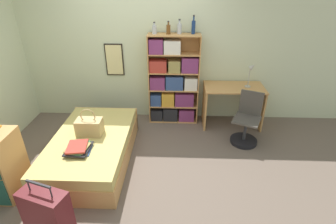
{
  "coord_description": "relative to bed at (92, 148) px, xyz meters",
  "views": [
    {
      "loc": [
        0.64,
        -3.13,
        2.51
      ],
      "look_at": [
        0.51,
        0.19,
        0.75
      ],
      "focal_mm": 28.0,
      "sensor_mm": 36.0,
      "label": 1
    }
  ],
  "objects": [
    {
      "name": "ground_plane",
      "position": [
        0.62,
        -0.02,
        -0.21
      ],
      "size": [
        14.0,
        14.0,
        0.0
      ],
      "primitive_type": "plane",
      "color": "#66564C"
    },
    {
      "name": "suitcase",
      "position": [
        -0.06,
        -1.32,
        0.1
      ],
      "size": [
        0.53,
        0.36,
        0.74
      ],
      "color": "#5B191E",
      "rests_on": "ground_plane"
    },
    {
      "name": "bottle_brown",
      "position": [
        1.09,
        1.28,
        1.49
      ],
      "size": [
        0.07,
        0.07,
        0.21
      ],
      "color": "brown",
      "rests_on": "bookcase"
    },
    {
      "name": "bookcase",
      "position": [
        1.16,
        1.27,
        0.54
      ],
      "size": [
        0.89,
        0.3,
        1.62
      ],
      "color": "tan",
      "rests_on": "ground_plane"
    },
    {
      "name": "bottle_clear",
      "position": [
        1.27,
        1.3,
        1.5
      ],
      "size": [
        0.08,
        0.08,
        0.24
      ],
      "color": "#B7BCC1",
      "rests_on": "bookcase"
    },
    {
      "name": "handbag",
      "position": [
        -0.01,
        0.05,
        0.34
      ],
      "size": [
        0.37,
        0.22,
        0.41
      ],
      "color": "tan",
      "rests_on": "bed"
    },
    {
      "name": "bed",
      "position": [
        0.0,
        0.0,
        0.0
      ],
      "size": [
        1.09,
        1.85,
        0.42
      ],
      "color": "tan",
      "rests_on": "ground_plane"
    },
    {
      "name": "desk",
      "position": [
        2.25,
        1.14,
        0.31
      ],
      "size": [
        1.04,
        0.57,
        0.76
      ],
      "color": "tan",
      "rests_on": "ground_plane"
    },
    {
      "name": "bottle_green",
      "position": [
        0.85,
        1.28,
        1.49
      ],
      "size": [
        0.08,
        0.08,
        0.19
      ],
      "color": "#B7BCC1",
      "rests_on": "bookcase"
    },
    {
      "name": "desk_lamp",
      "position": [
        2.5,
        1.14,
        0.84
      ],
      "size": [
        0.15,
        0.1,
        0.43
      ],
      "color": "#ADA89E",
      "rests_on": "desk"
    },
    {
      "name": "wall_back",
      "position": [
        0.62,
        1.48,
        1.09
      ],
      "size": [
        10.0,
        0.09,
        2.6
      ],
      "color": "beige",
      "rests_on": "ground_plane"
    },
    {
      "name": "book_stack_on_bed",
      "position": [
        -0.04,
        -0.37,
        0.26
      ],
      "size": [
        0.33,
        0.37,
        0.09
      ],
      "color": "#334C84",
      "rests_on": "bed"
    },
    {
      "name": "desk_chair",
      "position": [
        2.39,
        0.59,
        0.07
      ],
      "size": [
        0.53,
        0.53,
        0.86
      ],
      "color": "black",
      "rests_on": "ground_plane"
    },
    {
      "name": "bottle_blue",
      "position": [
        1.5,
        1.32,
        1.53
      ],
      "size": [
        0.06,
        0.06,
        0.3
      ],
      "color": "navy",
      "rests_on": "bookcase"
    }
  ]
}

